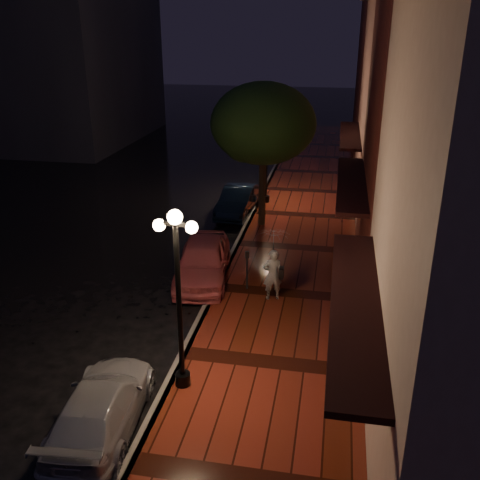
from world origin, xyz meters
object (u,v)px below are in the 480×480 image
Objects in this scene: pink_car at (203,260)px; silver_car at (101,407)px; woman_with_umbrella at (273,254)px; parking_meter at (247,266)px; navy_car at (238,201)px; streetlamp_far at (266,151)px; street_tree at (263,126)px; streetlamp_near at (178,291)px.

silver_car is (-0.34, -7.28, -0.14)m from pink_car.
woman_with_umbrella is 1.23m from parking_meter.
parking_meter is (1.70, -7.43, 0.31)m from navy_car.
pink_car reaches higher than silver_car.
navy_car is at bearing 79.80° from parking_meter.
silver_car is at bearing -88.17° from navy_car.
streetlamp_far is 1.11× the size of silver_car.
navy_car is (-1.30, 1.50, -3.63)m from street_tree.
silver_car is 6.91m from parking_meter.
streetlamp_near is at bearing -120.37° from parking_meter.
pink_car is 1.75m from parking_meter.
streetlamp_near is at bearing -88.23° from pink_car.
street_tree is at bearing -46.13° from navy_car.
streetlamp_far is 15.75m from silver_car.
street_tree reaches higher than woman_with_umbrella.
streetlamp_near is 3.34× the size of parking_meter.
streetlamp_far is 2.70m from navy_car.
street_tree is at bearing -102.26° from silver_car.
streetlamp_far is 8.55m from pink_car.
streetlamp_near reaches higher than parking_meter.
navy_car is 14.06m from silver_car.
navy_car is 2.91× the size of parking_meter.
parking_meter reaches higher than pink_car.
silver_car is 6.83m from woman_with_umbrella.
streetlamp_near is at bearing -82.37° from navy_car.
navy_car is (-1.05, -1.51, -1.98)m from streetlamp_far.
streetlamp_far is 1.91× the size of woman_with_umbrella.
navy_car is 1.66× the size of woman_with_umbrella.
streetlamp_near is 5.36m from parking_meter.
navy_car is 7.63m from parking_meter.
street_tree is 1.54× the size of navy_car.
streetlamp_far is at bearing 94.91° from street_tree.
street_tree is (0.26, 10.99, 1.64)m from streetlamp_near.
street_tree is 4.13m from navy_car.
streetlamp_far is at bearing 75.79° from pink_car.
navy_car is at bearing -96.22° from silver_car.
streetlamp_far is at bearing 71.11° from parking_meter.
street_tree reaches higher than pink_car.
pink_car is 1.83× the size of woman_with_umbrella.
street_tree is at bearing -97.62° from woman_with_umbrella.
streetlamp_far reaches higher than navy_car.
streetlamp_near is 0.74× the size of street_tree.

